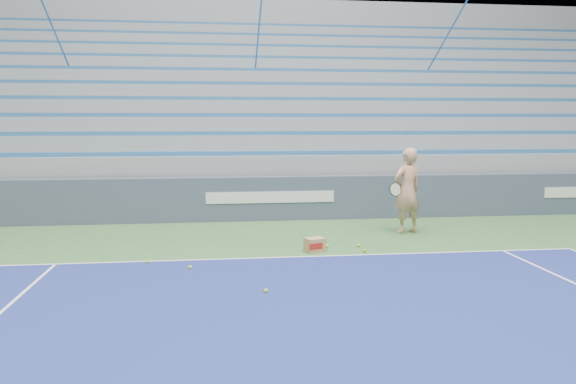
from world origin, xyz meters
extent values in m
cube|color=white|center=(0.00, 11.88, 0.01)|extent=(10.97, 0.05, 0.00)
cube|color=#3E495F|center=(0.00, 15.88, 0.55)|extent=(30.00, 0.30, 1.10)
cube|color=white|center=(0.00, 15.72, 0.60)|extent=(3.20, 0.02, 0.28)
cube|color=gray|center=(0.00, 20.43, 0.55)|extent=(30.00, 8.50, 1.10)
cube|color=gray|center=(0.00, 20.43, 1.35)|extent=(30.00, 8.50, 0.50)
cube|color=#295D94|center=(0.00, 16.56, 1.66)|extent=(29.60, 0.42, 0.11)
cube|color=gray|center=(0.00, 20.86, 1.85)|extent=(30.00, 7.65, 0.50)
cube|color=#295D94|center=(0.00, 17.41, 2.16)|extent=(29.60, 0.42, 0.11)
cube|color=gray|center=(0.00, 21.28, 2.35)|extent=(30.00, 6.80, 0.50)
cube|color=#295D94|center=(0.00, 18.26, 2.66)|extent=(29.60, 0.42, 0.11)
cube|color=gray|center=(0.00, 21.71, 2.85)|extent=(30.00, 5.95, 0.50)
cube|color=#295D94|center=(0.00, 19.11, 3.16)|extent=(29.60, 0.42, 0.11)
cube|color=gray|center=(0.00, 22.13, 3.35)|extent=(30.00, 5.10, 0.50)
cube|color=#295D94|center=(0.00, 19.96, 3.66)|extent=(29.60, 0.42, 0.11)
cube|color=gray|center=(0.00, 22.56, 3.85)|extent=(30.00, 4.25, 0.50)
cube|color=#295D94|center=(0.00, 20.81, 4.15)|extent=(29.60, 0.42, 0.11)
cube|color=gray|center=(0.00, 22.98, 4.35)|extent=(30.00, 3.40, 0.50)
cube|color=#295D94|center=(0.00, 21.66, 4.65)|extent=(29.60, 0.42, 0.11)
cube|color=gray|center=(0.00, 23.41, 4.85)|extent=(30.00, 2.55, 0.50)
cube|color=#295D94|center=(0.00, 22.51, 5.15)|extent=(29.60, 0.42, 0.11)
cube|color=gray|center=(0.00, 23.84, 5.35)|extent=(30.00, 1.70, 0.50)
cube|color=#295D94|center=(0.00, 23.36, 5.65)|extent=(29.60, 0.42, 0.11)
cube|color=gray|center=(0.00, 24.26, 5.85)|extent=(30.00, 0.85, 0.50)
cube|color=#295D94|center=(0.00, 24.21, 6.15)|extent=(29.60, 0.42, 0.11)
cube|color=gray|center=(0.00, 24.98, 3.65)|extent=(31.00, 0.40, 7.30)
cylinder|color=#316AAD|center=(-6.00, 20.43, 4.60)|extent=(0.05, 8.53, 5.04)
cylinder|color=#316AAD|center=(0.00, 20.43, 4.60)|extent=(0.05, 8.53, 5.04)
cylinder|color=#316AAD|center=(6.00, 20.43, 4.60)|extent=(0.05, 8.53, 5.04)
imported|color=tan|center=(2.88, 13.86, 0.95)|extent=(0.80, 0.66, 1.90)
cylinder|color=black|center=(2.53, 13.61, 0.95)|extent=(0.12, 0.27, 0.08)
cylinder|color=beige|center=(2.43, 13.33, 1.05)|extent=(0.29, 0.16, 0.28)
torus|color=black|center=(2.43, 13.33, 1.05)|extent=(0.31, 0.18, 0.30)
cube|color=#AC8253|center=(0.53, 12.31, 0.13)|extent=(0.43, 0.38, 0.27)
cube|color=#B21E19|center=(0.53, 12.17, 0.13)|extent=(0.27, 0.12, 0.12)
sphere|color=#BCD02A|center=(-2.53, 11.77, 0.03)|extent=(0.07, 0.07, 0.07)
sphere|color=#BCD02A|center=(-0.62, 9.81, 0.03)|extent=(0.07, 0.07, 0.07)
sphere|color=#BCD02A|center=(1.46, 12.59, 0.03)|extent=(0.07, 0.07, 0.07)
sphere|color=#BCD02A|center=(0.83, 12.59, 0.03)|extent=(0.07, 0.07, 0.07)
sphere|color=#BCD02A|center=(-1.78, 11.29, 0.03)|extent=(0.07, 0.07, 0.07)
sphere|color=#BCD02A|center=(1.46, 12.14, 0.03)|extent=(0.07, 0.07, 0.07)
camera|label=1|loc=(-1.28, 1.95, 2.48)|focal=35.00mm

